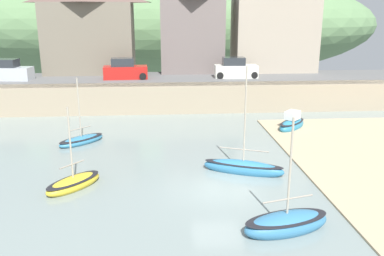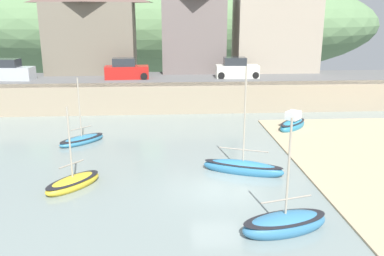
{
  "view_description": "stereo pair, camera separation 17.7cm",
  "coord_description": "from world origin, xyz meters",
  "px_view_note": "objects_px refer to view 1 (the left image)",
  "views": [
    {
      "loc": [
        -2.65,
        -18.55,
        8.39
      ],
      "look_at": [
        -0.86,
        5.46,
        1.65
      ],
      "focal_mm": 38.31,
      "sensor_mm": 36.0,
      "label": 1
    },
    {
      "loc": [
        -2.47,
        -18.56,
        8.39
      ],
      "look_at": [
        -0.86,
        5.46,
        1.65
      ],
      "focal_mm": 38.31,
      "sensor_mm": 36.0,
      "label": 2
    }
  ],
  "objects_px": {
    "waterfront_building_centre": "(192,26)",
    "dinghy_open_wooden": "(286,223)",
    "parked_car_near_slipway": "(9,71)",
    "parked_car_end_of_row": "(235,69)",
    "waterfront_building_right": "(275,17)",
    "waterfront_building_left": "(89,29)",
    "sailboat_white_hull": "(81,140)",
    "parked_car_by_wall": "(125,70)",
    "rowboat_small_beached": "(74,183)",
    "motorboat_with_cabin": "(243,167)",
    "sailboat_nearest_shore": "(292,124)"
  },
  "relations": [
    {
      "from": "waterfront_building_left",
      "to": "waterfront_building_right",
      "type": "height_order",
      "value": "waterfront_building_right"
    },
    {
      "from": "sailboat_white_hull",
      "to": "parked_car_end_of_row",
      "type": "relative_size",
      "value": 1.1
    },
    {
      "from": "sailboat_nearest_shore",
      "to": "parked_car_by_wall",
      "type": "xyz_separation_m",
      "value": [
        -13.16,
        10.2,
        2.81
      ]
    },
    {
      "from": "waterfront_building_right",
      "to": "parked_car_near_slipway",
      "type": "bearing_deg",
      "value": -170.25
    },
    {
      "from": "dinghy_open_wooden",
      "to": "parked_car_near_slipway",
      "type": "distance_m",
      "value": 31.47
    },
    {
      "from": "waterfront_building_left",
      "to": "sailboat_nearest_shore",
      "type": "distance_m",
      "value": 23.4
    },
    {
      "from": "sailboat_nearest_shore",
      "to": "parked_car_near_slipway",
      "type": "distance_m",
      "value": 26.15
    },
    {
      "from": "parked_car_near_slipway",
      "to": "parked_car_by_wall",
      "type": "distance_m",
      "value": 10.75
    },
    {
      "from": "waterfront_building_left",
      "to": "parked_car_by_wall",
      "type": "xyz_separation_m",
      "value": [
        3.85,
        -4.5,
        -3.68
      ]
    },
    {
      "from": "motorboat_with_cabin",
      "to": "waterfront_building_left",
      "type": "bearing_deg",
      "value": 138.72
    },
    {
      "from": "sailboat_nearest_shore",
      "to": "waterfront_building_left",
      "type": "bearing_deg",
      "value": 91.31
    },
    {
      "from": "sailboat_nearest_shore",
      "to": "motorboat_with_cabin",
      "type": "relative_size",
      "value": 0.54
    },
    {
      "from": "motorboat_with_cabin",
      "to": "parked_car_end_of_row",
      "type": "bearing_deg",
      "value": 103.42
    },
    {
      "from": "rowboat_small_beached",
      "to": "waterfront_building_right",
      "type": "bearing_deg",
      "value": 5.6
    },
    {
      "from": "sailboat_nearest_shore",
      "to": "dinghy_open_wooden",
      "type": "bearing_deg",
      "value": -156.14
    },
    {
      "from": "waterfront_building_centre",
      "to": "rowboat_small_beached",
      "type": "height_order",
      "value": "waterfront_building_centre"
    },
    {
      "from": "parked_car_by_wall",
      "to": "motorboat_with_cabin",
      "type": "bearing_deg",
      "value": -70.9
    },
    {
      "from": "motorboat_with_cabin",
      "to": "rowboat_small_beached",
      "type": "height_order",
      "value": "motorboat_with_cabin"
    },
    {
      "from": "waterfront_building_left",
      "to": "rowboat_small_beached",
      "type": "xyz_separation_m",
      "value": [
        2.83,
        -24.44,
        -6.63
      ]
    },
    {
      "from": "waterfront_building_left",
      "to": "waterfront_building_right",
      "type": "bearing_deg",
      "value": 0.0
    },
    {
      "from": "waterfront_building_right",
      "to": "motorboat_with_cabin",
      "type": "height_order",
      "value": "waterfront_building_right"
    },
    {
      "from": "dinghy_open_wooden",
      "to": "sailboat_white_hull",
      "type": "xyz_separation_m",
      "value": [
        -10.31,
        12.31,
        -0.1
      ]
    },
    {
      "from": "waterfront_building_left",
      "to": "parked_car_by_wall",
      "type": "relative_size",
      "value": 2.19
    },
    {
      "from": "waterfront_building_centre",
      "to": "sailboat_nearest_shore",
      "type": "relative_size",
      "value": 2.86
    },
    {
      "from": "waterfront_building_centre",
      "to": "sailboat_white_hull",
      "type": "relative_size",
      "value": 2.05
    },
    {
      "from": "dinghy_open_wooden",
      "to": "sailboat_white_hull",
      "type": "height_order",
      "value": "dinghy_open_wooden"
    },
    {
      "from": "sailboat_white_hull",
      "to": "parked_car_by_wall",
      "type": "height_order",
      "value": "sailboat_white_hull"
    },
    {
      "from": "waterfront_building_right",
      "to": "parked_car_end_of_row",
      "type": "height_order",
      "value": "waterfront_building_right"
    },
    {
      "from": "sailboat_white_hull",
      "to": "parked_car_near_slipway",
      "type": "xyz_separation_m",
      "value": [
        -8.76,
        12.56,
        2.98
      ]
    },
    {
      "from": "parked_car_near_slipway",
      "to": "waterfront_building_centre",
      "type": "bearing_deg",
      "value": 20.53
    },
    {
      "from": "parked_car_near_slipway",
      "to": "motorboat_with_cabin",
      "type": "bearing_deg",
      "value": -39.04
    },
    {
      "from": "parked_car_near_slipway",
      "to": "parked_car_end_of_row",
      "type": "distance_m",
      "value": 21.35
    },
    {
      "from": "parked_car_near_slipway",
      "to": "parked_car_end_of_row",
      "type": "height_order",
      "value": "same"
    },
    {
      "from": "parked_car_by_wall",
      "to": "sailboat_nearest_shore",
      "type": "bearing_deg",
      "value": -41.42
    },
    {
      "from": "motorboat_with_cabin",
      "to": "parked_car_end_of_row",
      "type": "xyz_separation_m",
      "value": [
        2.8,
        18.62,
        2.89
      ]
    },
    {
      "from": "dinghy_open_wooden",
      "to": "parked_car_by_wall",
      "type": "distance_m",
      "value": 26.38
    },
    {
      "from": "waterfront_building_centre",
      "to": "parked_car_end_of_row",
      "type": "distance_m",
      "value": 7.14
    },
    {
      "from": "parked_car_near_slipway",
      "to": "parked_car_end_of_row",
      "type": "relative_size",
      "value": 1.03
    },
    {
      "from": "waterfront_building_centre",
      "to": "rowboat_small_beached",
      "type": "bearing_deg",
      "value": -107.51
    },
    {
      "from": "sailboat_nearest_shore",
      "to": "rowboat_small_beached",
      "type": "bearing_deg",
      "value": 166.6
    },
    {
      "from": "dinghy_open_wooden",
      "to": "rowboat_small_beached",
      "type": "xyz_separation_m",
      "value": [
        -9.35,
        4.93,
        -0.07
      ]
    },
    {
      "from": "waterfront_building_left",
      "to": "waterfront_building_centre",
      "type": "distance_m",
      "value": 10.54
    },
    {
      "from": "waterfront_building_centre",
      "to": "sailboat_nearest_shore",
      "type": "xyz_separation_m",
      "value": [
        6.48,
        -14.7,
        -6.74
      ]
    },
    {
      "from": "waterfront_building_centre",
      "to": "dinghy_open_wooden",
      "type": "relative_size",
      "value": 1.89
    },
    {
      "from": "rowboat_small_beached",
      "to": "parked_car_end_of_row",
      "type": "bearing_deg",
      "value": 9.32
    },
    {
      "from": "sailboat_white_hull",
      "to": "parked_car_by_wall",
      "type": "bearing_deg",
      "value": 36.74
    },
    {
      "from": "motorboat_with_cabin",
      "to": "parked_car_near_slipway",
      "type": "height_order",
      "value": "motorboat_with_cabin"
    },
    {
      "from": "waterfront_building_centre",
      "to": "parked_car_end_of_row",
      "type": "height_order",
      "value": "waterfront_building_centre"
    },
    {
      "from": "waterfront_building_left",
      "to": "dinghy_open_wooden",
      "type": "relative_size",
      "value": 1.88
    },
    {
      "from": "dinghy_open_wooden",
      "to": "waterfront_building_right",
      "type": "bearing_deg",
      "value": 61.18
    }
  ]
}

